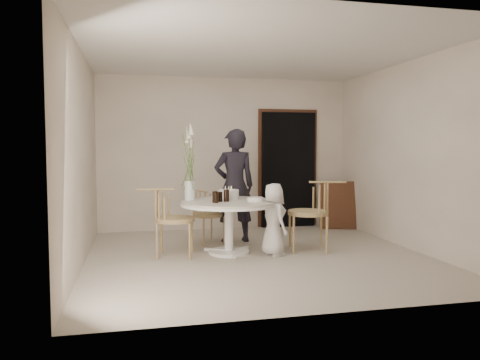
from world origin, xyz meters
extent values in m
plane|color=#BEB5A2|center=(0.00, 0.00, 0.00)|extent=(4.50, 4.50, 0.00)
plane|color=silver|center=(0.00, 0.00, 2.70)|extent=(4.50, 4.50, 0.00)
plane|color=beige|center=(0.00, 2.25, 1.35)|extent=(4.50, 0.00, 4.50)
plane|color=beige|center=(0.00, -2.25, 1.35)|extent=(4.50, 0.00, 4.50)
plane|color=beige|center=(-2.25, 0.00, 1.35)|extent=(0.00, 4.50, 4.50)
plane|color=beige|center=(2.25, 0.00, 1.35)|extent=(0.00, 4.50, 4.50)
cube|color=black|center=(1.15, 2.19, 1.05)|extent=(1.00, 0.10, 2.10)
cube|color=#57321D|center=(1.15, 2.23, 1.11)|extent=(1.12, 0.03, 2.22)
cylinder|color=white|center=(-0.35, 0.25, 0.02)|extent=(0.56, 0.56, 0.04)
cylinder|color=white|center=(-0.35, 0.25, 0.34)|extent=(0.12, 0.12, 0.65)
cylinder|color=white|center=(-0.35, 0.25, 0.68)|extent=(1.33, 1.33, 0.03)
cylinder|color=beige|center=(-0.35, 0.25, 0.71)|extent=(1.30, 1.30, 0.04)
cube|color=#57321D|center=(1.95, 1.77, 0.43)|extent=(0.67, 0.36, 0.85)
cylinder|color=tan|center=(-0.63, 0.78, 0.21)|extent=(0.03, 0.03, 0.41)
cylinder|color=tan|center=(-0.29, 0.93, 0.21)|extent=(0.03, 0.03, 0.41)
cylinder|color=tan|center=(-0.77, 1.12, 0.21)|extent=(0.03, 0.03, 0.41)
cylinder|color=tan|center=(-0.43, 1.26, 0.21)|extent=(0.03, 0.03, 0.41)
cylinder|color=tan|center=(-0.53, 1.02, 0.43)|extent=(0.46, 0.46, 0.05)
cylinder|color=tan|center=(0.61, 0.48, 0.26)|extent=(0.03, 0.03, 0.52)
cylinder|color=tan|center=(0.51, 0.03, 0.26)|extent=(0.03, 0.03, 0.52)
cylinder|color=tan|center=(1.06, 0.39, 0.26)|extent=(0.03, 0.03, 0.52)
cylinder|color=tan|center=(0.96, -0.06, 0.26)|extent=(0.03, 0.03, 0.52)
cylinder|color=tan|center=(0.79, 0.21, 0.54)|extent=(0.57, 0.57, 0.06)
cylinder|color=tan|center=(-0.92, 0.00, 0.24)|extent=(0.03, 0.03, 0.48)
cylinder|color=tan|center=(-0.84, 0.41, 0.24)|extent=(0.03, 0.03, 0.48)
cylinder|color=tan|center=(-1.34, 0.08, 0.24)|extent=(0.03, 0.03, 0.48)
cylinder|color=tan|center=(-1.26, 0.49, 0.24)|extent=(0.03, 0.03, 0.48)
cylinder|color=tan|center=(-1.09, 0.24, 0.50)|extent=(0.53, 0.53, 0.05)
imported|color=black|center=(-0.11, 1.03, 0.87)|extent=(0.65, 0.44, 1.74)
imported|color=silver|center=(0.22, 0.01, 0.49)|extent=(0.41, 0.54, 0.98)
cylinder|color=white|center=(-0.31, 0.47, 0.80)|extent=(0.28, 0.28, 0.13)
cylinder|color=beige|center=(-0.31, 0.47, 0.89)|extent=(0.01, 0.01, 0.05)
cylinder|color=beige|center=(-0.26, 0.50, 0.89)|extent=(0.01, 0.01, 0.05)
cylinder|color=beige|center=(-0.35, 0.49, 0.89)|extent=(0.01, 0.01, 0.05)
cylinder|color=beige|center=(-0.29, 0.42, 0.89)|extent=(0.01, 0.01, 0.05)
cylinder|color=black|center=(-0.56, 0.06, 0.80)|extent=(0.08, 0.08, 0.14)
cylinder|color=black|center=(-0.40, 0.18, 0.81)|extent=(0.08, 0.08, 0.16)
cylinder|color=black|center=(-0.57, 0.10, 0.81)|extent=(0.08, 0.08, 0.15)
cylinder|color=black|center=(-0.48, 0.20, 0.80)|extent=(0.08, 0.08, 0.13)
cylinder|color=white|center=(0.00, 0.14, 0.76)|extent=(0.26, 0.26, 0.05)
cylinder|color=silver|center=(-0.87, 0.44, 0.87)|extent=(0.15, 0.15, 0.27)
cylinder|color=#486D2F|center=(-0.84, 0.46, 1.21)|extent=(0.01, 0.01, 0.68)
cone|color=white|center=(-0.84, 0.46, 1.55)|extent=(0.07, 0.07, 0.18)
cylinder|color=#486D2F|center=(-0.88, 0.47, 1.24)|extent=(0.01, 0.01, 0.74)
cone|color=white|center=(-0.88, 0.47, 1.61)|extent=(0.07, 0.07, 0.18)
cylinder|color=#486D2F|center=(-0.89, 0.43, 1.27)|extent=(0.01, 0.01, 0.80)
cone|color=white|center=(-0.89, 0.43, 1.66)|extent=(0.07, 0.07, 0.18)
cylinder|color=#486D2F|center=(-0.85, 0.42, 1.29)|extent=(0.01, 0.01, 0.86)
cone|color=white|center=(-0.85, 0.42, 1.72)|extent=(0.07, 0.07, 0.18)
camera|label=1|loc=(-1.59, -6.01, 1.46)|focal=35.00mm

